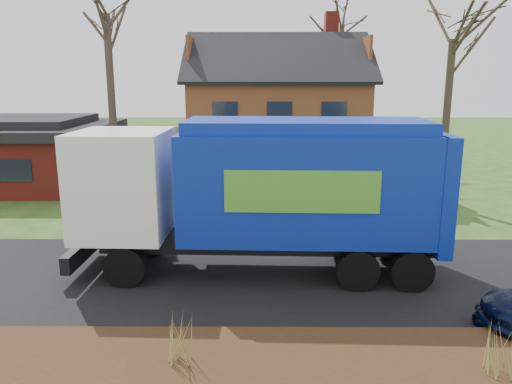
{
  "coord_description": "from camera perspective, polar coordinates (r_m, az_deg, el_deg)",
  "views": [
    {
      "loc": [
        0.99,
        -13.82,
        5.8
      ],
      "look_at": [
        0.91,
        2.5,
        2.02
      ],
      "focal_mm": 35.0,
      "sensor_mm": 36.0,
      "label": 1
    }
  ],
  "objects": [
    {
      "name": "ground",
      "position": [
        15.02,
        -3.59,
        -9.71
      ],
      "size": [
        120.0,
        120.0,
        0.0
      ],
      "primitive_type": "plane",
      "color": "#274A18",
      "rests_on": "ground"
    },
    {
      "name": "road",
      "position": [
        15.01,
        -3.59,
        -9.68
      ],
      "size": [
        80.0,
        7.0,
        0.02
      ],
      "primitive_type": "cube",
      "color": "black",
      "rests_on": "ground"
    },
    {
      "name": "mulch_verge",
      "position": [
        10.27,
        -5.68,
        -20.42
      ],
      "size": [
        80.0,
        3.5,
        0.3
      ],
      "primitive_type": "cube",
      "color": "black",
      "rests_on": "ground"
    },
    {
      "name": "main_house",
      "position": [
        27.79,
        1.32,
        9.37
      ],
      "size": [
        12.95,
        8.95,
        9.26
      ],
      "color": "beige",
      "rests_on": "ground"
    },
    {
      "name": "ranch_house",
      "position": [
        30.06,
        -25.4,
        4.15
      ],
      "size": [
        9.8,
        8.2,
        3.7
      ],
      "color": "maroon",
      "rests_on": "ground"
    },
    {
      "name": "garbage_truck",
      "position": [
        14.59,
        1.18,
        0.61
      ],
      "size": [
        10.86,
        3.24,
        4.62
      ],
      "rotation": [
        0.0,
        0.0,
        -0.03
      ],
      "color": "black",
      "rests_on": "ground"
    },
    {
      "name": "silver_sedan",
      "position": [
        18.47,
        -10.39,
        -3.28
      ],
      "size": [
        4.33,
        2.26,
        1.36
      ],
      "primitive_type": "imported",
      "rotation": [
        0.0,
        0.0,
        1.78
      ],
      "color": "#93979A",
      "rests_on": "ground"
    },
    {
      "name": "tree_front_east",
      "position": [
        24.11,
        21.84,
        18.76
      ],
      "size": [
        3.8,
        3.8,
        10.55
      ],
      "color": "#3A3123",
      "rests_on": "ground"
    },
    {
      "name": "tree_back",
      "position": [
        35.12,
        9.88,
        20.2
      ],
      "size": [
        3.9,
        3.9,
        12.35
      ],
      "color": "#3E2E25",
      "rests_on": "ground"
    },
    {
      "name": "grass_clump_mid",
      "position": [
        10.25,
        -8.75,
        -16.39
      ],
      "size": [
        0.35,
        0.29,
        0.98
      ],
      "color": "#A28F47",
      "rests_on": "mulch_verge"
    },
    {
      "name": "grass_clump_east",
      "position": [
        10.89,
        26.23,
        -15.91
      ],
      "size": [
        0.38,
        0.31,
        0.94
      ],
      "color": "#9A8944",
      "rests_on": "mulch_verge"
    }
  ]
}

